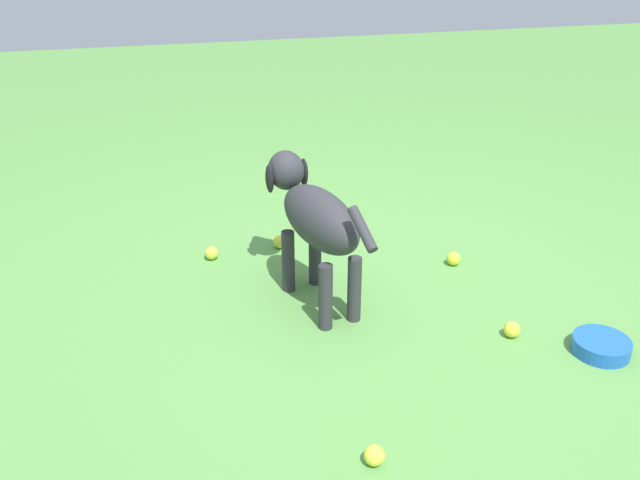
{
  "coord_description": "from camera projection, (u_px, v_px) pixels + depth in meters",
  "views": [
    {
      "loc": [
        -2.27,
        0.84,
        1.53
      ],
      "look_at": [
        0.13,
        0.17,
        0.31
      ],
      "focal_mm": 37.28,
      "sensor_mm": 36.0,
      "label": 1
    }
  ],
  "objects": [
    {
      "name": "tennis_ball_1",
      "position": [
        212.0,
        253.0,
        3.27
      ],
      "size": [
        0.07,
        0.07,
        0.07
      ],
      "primitive_type": "sphere",
      "color": "#C0D739",
      "rests_on": "ground"
    },
    {
      "name": "dog",
      "position": [
        314.0,
        216.0,
        2.78
      ],
      "size": [
        0.88,
        0.33,
        0.6
      ],
      "rotation": [
        0.0,
        0.0,
        0.22
      ],
      "color": "#2D2D33",
      "rests_on": "ground"
    },
    {
      "name": "tennis_ball_2",
      "position": [
        454.0,
        259.0,
        3.22
      ],
      "size": [
        0.07,
        0.07,
        0.07
      ],
      "primitive_type": "sphere",
      "color": "#CED930",
      "rests_on": "ground"
    },
    {
      "name": "tennis_ball_3",
      "position": [
        374.0,
        455.0,
        2.05
      ],
      "size": [
        0.07,
        0.07,
        0.07
      ],
      "primitive_type": "sphere",
      "color": "#D1DE3B",
      "rests_on": "ground"
    },
    {
      "name": "tennis_ball_0",
      "position": [
        280.0,
        242.0,
        3.39
      ],
      "size": [
        0.07,
        0.07,
        0.07
      ],
      "primitive_type": "sphere",
      "color": "#D0D33A",
      "rests_on": "ground"
    },
    {
      "name": "ground",
      "position": [
        368.0,
        314.0,
        2.84
      ],
      "size": [
        14.0,
        14.0,
        0.0
      ],
      "primitive_type": "plane",
      "color": "#548C42"
    },
    {
      "name": "water_bowl",
      "position": [
        601.0,
        346.0,
        2.57
      ],
      "size": [
        0.22,
        0.22,
        0.06
      ],
      "primitive_type": "cylinder",
      "color": "blue",
      "rests_on": "ground"
    },
    {
      "name": "tennis_ball_4",
      "position": [
        512.0,
        330.0,
        2.67
      ],
      "size": [
        0.07,
        0.07,
        0.07
      ],
      "primitive_type": "sphere",
      "color": "#D2DE35",
      "rests_on": "ground"
    }
  ]
}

